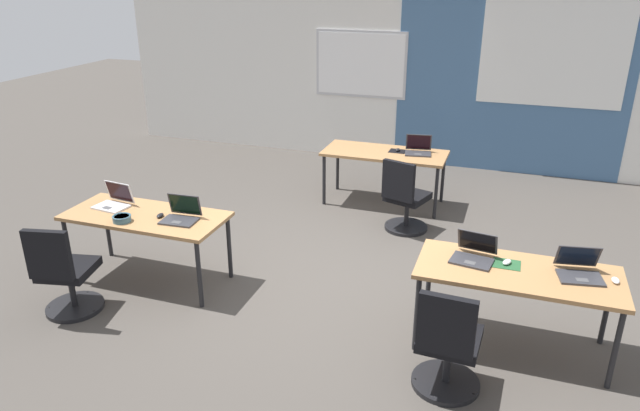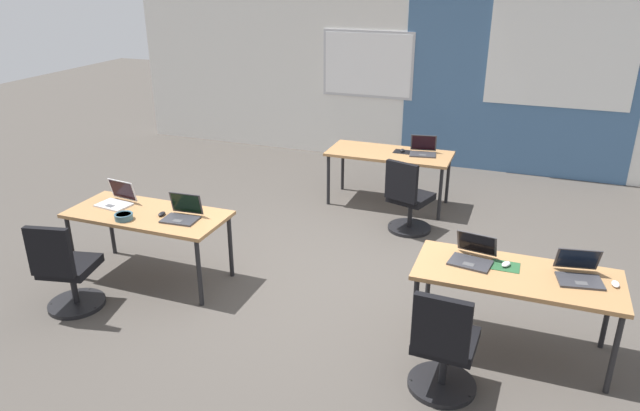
{
  "view_description": "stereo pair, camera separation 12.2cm",
  "coord_description": "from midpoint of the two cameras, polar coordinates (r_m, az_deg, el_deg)",
  "views": [
    {
      "loc": [
        1.59,
        -5.01,
        2.98
      ],
      "look_at": [
        -0.03,
        -0.32,
        0.94
      ],
      "focal_mm": 32.78,
      "sensor_mm": 36.0,
      "label": 1
    },
    {
      "loc": [
        1.71,
        -4.97,
        2.98
      ],
      "look_at": [
        -0.03,
        -0.32,
        0.94
      ],
      "focal_mm": 32.78,
      "sensor_mm": 36.0,
      "label": 2
    }
  ],
  "objects": [
    {
      "name": "mousepad_near_right_inner",
      "position": [
        5.01,
        17.09,
        -5.49
      ],
      "size": [
        0.22,
        0.19,
        0.0
      ],
      "color": "#23512D",
      "rests_on": "desk_near_right"
    },
    {
      "name": "chair_near_left_end",
      "position": [
        5.81,
        -24.18,
        -6.4
      ],
      "size": [
        0.52,
        0.58,
        0.92
      ],
      "rotation": [
        0.0,
        0.0,
        3.35
      ],
      "color": "black",
      "rests_on": "ground"
    },
    {
      "name": "laptop_near_right_end",
      "position": [
        5.01,
        23.36,
        -5.81
      ],
      "size": [
        0.38,
        0.37,
        0.22
      ],
      "rotation": [
        0.0,
        0.0,
        0.18
      ],
      "color": "#333338",
      "rests_on": "desk_near_right"
    },
    {
      "name": "laptop_near_right_inner",
      "position": [
        5.0,
        14.09,
        -4.63
      ],
      "size": [
        0.38,
        0.37,
        0.22
      ],
      "rotation": [
        0.0,
        0.0,
        -0.16
      ],
      "color": "#333338",
      "rests_on": "desk_near_right"
    },
    {
      "name": "laptop_near_left_end",
      "position": [
        6.28,
        -20.0,
        0.37
      ],
      "size": [
        0.36,
        0.32,
        0.23
      ],
      "rotation": [
        0.0,
        0.0,
        -0.12
      ],
      "color": "silver",
      "rests_on": "desk_near_left"
    },
    {
      "name": "desk_far_center",
      "position": [
        7.73,
        5.89,
        4.81
      ],
      "size": [
        1.6,
        0.7,
        0.72
      ],
      "color": "#A37547",
      "rests_on": "ground"
    },
    {
      "name": "laptop_far_right",
      "position": [
        7.69,
        9.12,
        5.41
      ],
      "size": [
        0.37,
        0.33,
        0.23
      ],
      "rotation": [
        0.0,
        0.0,
        0.16
      ],
      "color": "#333338",
      "rests_on": "desk_far_center"
    },
    {
      "name": "ground_plane",
      "position": [
        6.04,
        0.69,
        -7.18
      ],
      "size": [
        24.0,
        24.0,
        0.0
      ],
      "color": "#47423D"
    },
    {
      "name": "snack_bowl",
      "position": [
        5.88,
        -19.35,
        -1.17
      ],
      "size": [
        0.18,
        0.18,
        0.06
      ],
      "color": "#3D6070",
      "rests_on": "desk_near_left"
    },
    {
      "name": "mouse_near_left_inner",
      "position": [
        5.88,
        -15.91,
        -0.94
      ],
      "size": [
        0.07,
        0.11,
        0.03
      ],
      "color": "black",
      "rests_on": "desk_near_left"
    },
    {
      "name": "mouse_near_right_end",
      "position": [
        5.04,
        26.27,
        -6.57
      ],
      "size": [
        0.06,
        0.1,
        0.03
      ],
      "color": "silver",
      "rests_on": "desk_near_right"
    },
    {
      "name": "desk_near_right",
      "position": [
        4.97,
        18.07,
        -6.69
      ],
      "size": [
        1.6,
        0.7,
        0.72
      ],
      "color": "#A37547",
      "rests_on": "ground"
    },
    {
      "name": "mouse_far_right",
      "position": [
        7.75,
        7.14,
        5.42
      ],
      "size": [
        0.06,
        0.1,
        0.03
      ],
      "color": "black",
      "rests_on": "mousepad_far_right"
    },
    {
      "name": "desk_near_left",
      "position": [
        6.02,
        -17.2,
        -1.36
      ],
      "size": [
        1.6,
        0.7,
        0.72
      ],
      "color": "#A37547",
      "rests_on": "ground"
    },
    {
      "name": "laptop_near_left_inner",
      "position": [
        5.75,
        -14.0,
        -0.92
      ],
      "size": [
        0.35,
        0.3,
        0.23
      ],
      "rotation": [
        0.0,
        0.0,
        0.07
      ],
      "color": "#333338",
      "rests_on": "desk_near_left"
    },
    {
      "name": "back_wall_assembly",
      "position": [
        9.45,
        9.27,
        12.56
      ],
      "size": [
        10.0,
        0.27,
        2.8
      ],
      "color": "silver",
      "rests_on": "ground"
    },
    {
      "name": "chair_far_right",
      "position": [
        7.01,
        7.76,
        0.37
      ],
      "size": [
        0.55,
        0.6,
        0.92
      ],
      "rotation": [
        0.0,
        0.0,
        2.83
      ],
      "color": "black",
      "rests_on": "ground"
    },
    {
      "name": "mousepad_far_right",
      "position": [
        7.76,
        7.13,
        5.29
      ],
      "size": [
        0.22,
        0.19,
        0.0
      ],
      "color": "black",
      "rests_on": "desk_far_center"
    },
    {
      "name": "mouse_near_right_inner",
      "position": [
        5.0,
        17.12,
        -5.3
      ],
      "size": [
        0.09,
        0.11,
        0.03
      ],
      "color": "silver",
      "rests_on": "mousepad_near_right_inner"
    },
    {
      "name": "chair_near_right_inner",
      "position": [
        4.49,
        11.55,
        -13.57
      ],
      "size": [
        0.52,
        0.55,
        0.92
      ],
      "rotation": [
        0.0,
        0.0,
        3.09
      ],
      "color": "black",
      "rests_on": "ground"
    }
  ]
}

